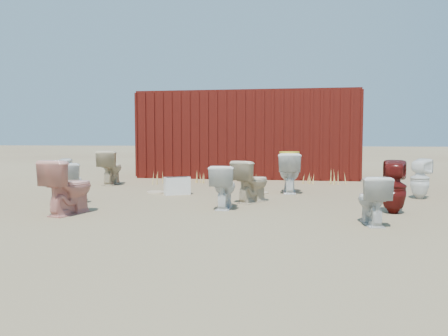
# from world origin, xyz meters

# --- Properties ---
(ground) EXTENTS (100.00, 100.00, 0.00)m
(ground) POSITION_xyz_m (0.00, 0.00, 0.00)
(ground) COLOR brown
(ground) RESTS_ON ground
(shipping_container) EXTENTS (6.00, 2.40, 2.40)m
(shipping_container) POSITION_xyz_m (0.00, 5.20, 1.20)
(shipping_container) COLOR #45100B
(shipping_container) RESTS_ON ground
(toilet_front_a) EXTENTS (0.59, 0.77, 0.70)m
(toilet_front_a) POSITION_xyz_m (-2.52, -0.51, 0.35)
(toilet_front_a) COLOR white
(toilet_front_a) RESTS_ON ground
(toilet_front_pink) EXTENTS (0.63, 0.88, 0.81)m
(toilet_front_pink) POSITION_xyz_m (-1.96, -1.61, 0.40)
(toilet_front_pink) COLOR #E19082
(toilet_front_pink) RESTS_ON ground
(toilet_front_c) EXTENTS (0.40, 0.68, 0.69)m
(toilet_front_c) POSITION_xyz_m (0.21, -0.74, 0.35)
(toilet_front_c) COLOR white
(toilet_front_c) RESTS_ON ground
(toilet_front_maroon) EXTENTS (0.43, 0.44, 0.79)m
(toilet_front_maroon) POSITION_xyz_m (2.78, -0.79, 0.40)
(toilet_front_maroon) COLOR #58110F
(toilet_front_maroon) RESTS_ON ground
(toilet_front_e) EXTENTS (0.42, 0.66, 0.64)m
(toilet_front_e) POSITION_xyz_m (2.31, -1.71, 0.32)
(toilet_front_e) COLOR silver
(toilet_front_e) RESTS_ON ground
(toilet_back_a) EXTENTS (0.33, 0.34, 0.68)m
(toilet_back_a) POSITION_xyz_m (-3.60, 1.13, 0.34)
(toilet_back_a) COLOR white
(toilet_back_a) RESTS_ON ground
(toilet_back_beige_left) EXTENTS (0.51, 0.83, 0.81)m
(toilet_back_beige_left) POSITION_xyz_m (-3.02, 2.31, 0.41)
(toilet_back_beige_left) COLOR beige
(toilet_back_beige_left) RESTS_ON ground
(toilet_back_beige_right) EXTENTS (0.72, 0.83, 0.73)m
(toilet_back_beige_right) POSITION_xyz_m (0.59, -0.02, 0.37)
(toilet_back_beige_right) COLOR beige
(toilet_back_beige_right) RESTS_ON ground
(toilet_back_yellowlid) EXTENTS (0.48, 0.81, 0.82)m
(toilet_back_yellowlid) POSITION_xyz_m (1.21, 1.44, 0.41)
(toilet_back_yellowlid) COLOR white
(toilet_back_yellowlid) RESTS_ON ground
(toilet_back_e) EXTENTS (0.48, 0.48, 0.74)m
(toilet_back_e) POSITION_xyz_m (3.60, 0.91, 0.37)
(toilet_back_e) COLOR white
(toilet_back_e) RESTS_ON ground
(yellow_lid) EXTENTS (0.41, 0.52, 0.02)m
(yellow_lid) POSITION_xyz_m (1.21, 1.44, 0.83)
(yellow_lid) COLOR gold
(yellow_lid) RESTS_ON toilet_back_yellowlid
(loose_tank) EXTENTS (0.53, 0.42, 0.35)m
(loose_tank) POSITION_xyz_m (-0.96, 0.76, 0.17)
(loose_tank) COLOR silver
(loose_tank) RESTS_ON ground
(loose_lid_near) EXTENTS (0.54, 0.60, 0.02)m
(loose_lid_near) POSITION_xyz_m (0.61, 1.27, 0.01)
(loose_lid_near) COLOR #C6B790
(loose_lid_near) RESTS_ON ground
(loose_lid_far) EXTENTS (0.54, 0.58, 0.02)m
(loose_lid_far) POSITION_xyz_m (-1.47, 0.97, 0.01)
(loose_lid_far) COLOR #CAB993
(loose_lid_far) RESTS_ON ground
(weed_clump_a) EXTENTS (0.36, 0.36, 0.33)m
(weed_clump_a) POSITION_xyz_m (-1.93, 2.60, 0.17)
(weed_clump_a) COLOR tan
(weed_clump_a) RESTS_ON ground
(weed_clump_b) EXTENTS (0.32, 0.32, 0.30)m
(weed_clump_b) POSITION_xyz_m (0.39, 2.25, 0.15)
(weed_clump_b) COLOR tan
(weed_clump_b) RESTS_ON ground
(weed_clump_c) EXTENTS (0.36, 0.36, 0.35)m
(weed_clump_c) POSITION_xyz_m (2.35, 3.14, 0.17)
(weed_clump_c) COLOR tan
(weed_clump_c) RESTS_ON ground
(weed_clump_d) EXTENTS (0.30, 0.30, 0.27)m
(weed_clump_d) POSITION_xyz_m (-0.97, 3.04, 0.14)
(weed_clump_d) COLOR tan
(weed_clump_d) RESTS_ON ground
(weed_clump_e) EXTENTS (0.34, 0.34, 0.26)m
(weed_clump_e) POSITION_xyz_m (1.67, 3.22, 0.13)
(weed_clump_e) COLOR tan
(weed_clump_e) RESTS_ON ground
(weed_clump_f) EXTENTS (0.28, 0.28, 0.23)m
(weed_clump_f) POSITION_xyz_m (2.87, 0.18, 0.11)
(weed_clump_f) COLOR tan
(weed_clump_f) RESTS_ON ground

